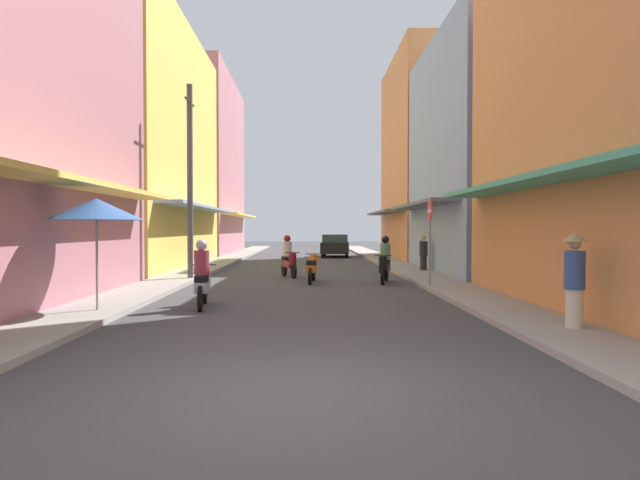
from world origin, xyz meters
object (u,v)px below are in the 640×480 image
at_px(motorbike_orange, 312,268).
at_px(parked_car, 335,245).
at_px(motorbike_black, 385,262).
at_px(motorbike_silver, 202,277).
at_px(pedestrian_far, 575,277).
at_px(vendor_umbrella, 96,209).
at_px(street_sign_no_entry, 430,232).
at_px(utility_pole, 190,181).
at_px(motorbike_maroon, 289,258).
at_px(pedestrian_crossing, 423,254).

height_order(motorbike_orange, parked_car, parked_car).
height_order(motorbike_black, parked_car, motorbike_black).
relative_size(motorbike_silver, pedestrian_far, 1.03).
xyz_separation_m(vendor_umbrella, street_sign_no_entry, (8.04, 4.44, -0.51)).
xyz_separation_m(motorbike_black, parked_car, (-0.81, 16.51, 0.04)).
height_order(motorbike_silver, street_sign_no_entry, street_sign_no_entry).
bearing_deg(pedestrian_far, motorbike_orange, 117.19).
xyz_separation_m(motorbike_black, utility_pole, (-6.65, 0.77, 2.77)).
bearing_deg(parked_car, motorbike_orange, -95.67).
height_order(pedestrian_far, vendor_umbrella, vendor_umbrella).
bearing_deg(pedestrian_far, motorbike_black, 103.28).
bearing_deg(motorbike_maroon, motorbike_silver, -102.67).
xyz_separation_m(parked_car, utility_pole, (-5.85, -15.74, 2.73)).
xyz_separation_m(pedestrian_crossing, pedestrian_far, (-0.14, -12.42, 0.22)).
bearing_deg(motorbike_maroon, motorbike_black, -33.54).
bearing_deg(utility_pole, motorbike_orange, -8.86).
distance_m(motorbike_maroon, pedestrian_far, 12.00).
xyz_separation_m(motorbike_maroon, vendor_umbrella, (-3.68, -8.59, 1.52)).
bearing_deg(motorbike_orange, pedestrian_far, -62.81).
relative_size(pedestrian_far, utility_pole, 0.26).
height_order(motorbike_orange, motorbike_maroon, motorbike_maroon).
xyz_separation_m(pedestrian_crossing, vendor_umbrella, (-9.14, -10.26, 1.45)).
distance_m(motorbike_maroon, motorbike_black, 3.96).
bearing_deg(pedestrian_far, vendor_umbrella, 166.51).
bearing_deg(pedestrian_crossing, motorbike_maroon, -162.99).
relative_size(pedestrian_crossing, street_sign_no_entry, 0.59).
bearing_deg(pedestrian_far, motorbike_silver, 155.46).
distance_m(motorbike_black, pedestrian_far, 8.80).
xyz_separation_m(parked_car, vendor_umbrella, (-6.18, -22.91, 1.49)).
bearing_deg(utility_pole, pedestrian_crossing, 19.34).
bearing_deg(motorbike_maroon, street_sign_no_entry, -43.64).
xyz_separation_m(motorbike_silver, utility_pole, (-1.65, 6.12, 2.77)).
relative_size(motorbike_black, parked_car, 0.42).
xyz_separation_m(pedestrian_crossing, utility_pole, (-8.81, -3.09, 2.70)).
bearing_deg(motorbike_black, utility_pole, 173.40).
height_order(motorbike_orange, utility_pole, utility_pole).
bearing_deg(motorbike_orange, motorbike_maroon, 112.71).
bearing_deg(vendor_umbrella, motorbike_silver, 27.74).
distance_m(motorbike_silver, pedestrian_far, 7.72).
relative_size(parked_car, pedestrian_crossing, 2.71).
bearing_deg(parked_car, vendor_umbrella, -105.10).
bearing_deg(parked_car, utility_pole, -110.38).
bearing_deg(motorbike_silver, motorbike_maroon, 77.33).
height_order(motorbike_maroon, utility_pole, utility_pole).
bearing_deg(pedestrian_far, pedestrian_crossing, 89.37).
bearing_deg(vendor_umbrella, motorbike_maroon, 66.79).
height_order(parked_car, pedestrian_crossing, pedestrian_crossing).
height_order(utility_pole, street_sign_no_entry, utility_pole).
distance_m(parked_car, vendor_umbrella, 23.77).
distance_m(motorbike_black, utility_pole, 7.25).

